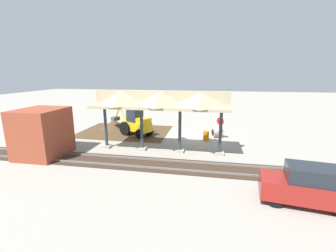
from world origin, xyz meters
The scene contains 11 objects.
ground_plane centered at (0.00, 0.00, 0.00)m, with size 120.00×120.00×0.00m, color gray.
dirt_work_zone centered at (8.06, -0.76, 0.00)m, with size 9.50×7.00×0.01m, color #4C3823.
platform_canopy centered at (2.90, 4.62, 4.15)m, with size 10.64×3.20×4.90m.
rail_tracks centered at (0.00, 7.52, 0.03)m, with size 60.00×2.58×0.15m.
stop_sign centered at (-2.00, 0.27, 1.53)m, with size 0.65×0.45×2.14m.
backhoe centered at (6.45, 0.36, 1.26)m, with size 5.12×3.48×2.82m.
dirt_mound centered at (9.81, -1.95, 0.00)m, with size 6.27×6.27×2.03m, color #4C3823.
concrete_pipe centered at (-1.78, -0.39, 0.47)m, with size 1.19×1.20×0.93m.
brick_utility_building centered at (11.51, 7.27, 1.82)m, with size 3.08×3.52×3.64m, color brown.
distant_parked_car centered at (-5.72, 10.90, 0.98)m, with size 4.41×2.33×1.98m.
traffic_barrel centered at (-0.72, 0.95, 0.45)m, with size 0.56×0.56×0.90m, color orange.
Camera 1 is at (-0.87, 21.74, 6.25)m, focal length 24.00 mm.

